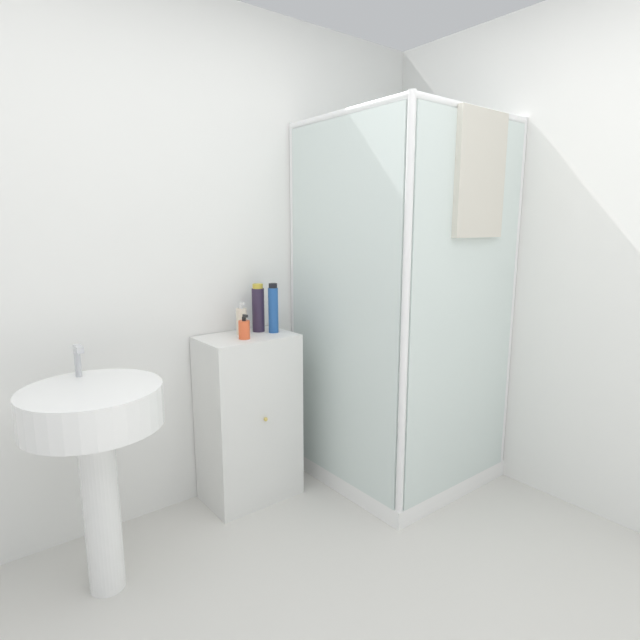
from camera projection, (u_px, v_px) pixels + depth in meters
wall_back at (150, 264)px, 2.36m from camera, size 6.40×0.06×2.50m
shower_enclosure at (401, 387)px, 2.78m from camera, size 0.88×0.91×1.97m
vanity_cabinet at (249, 418)px, 2.61m from camera, size 0.48×0.34×0.88m
sink at (95, 432)px, 1.88m from camera, size 0.51×0.51×0.97m
soap_dispenser at (244, 329)px, 2.45m from camera, size 0.06×0.06×0.12m
shampoo_bottle_tall_black at (258, 308)px, 2.61m from camera, size 0.06×0.06×0.25m
shampoo_bottle_blue at (273, 309)px, 2.59m from camera, size 0.05×0.05×0.26m
lotion_bottle_white at (242, 321)px, 2.55m from camera, size 0.05×0.06×0.17m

